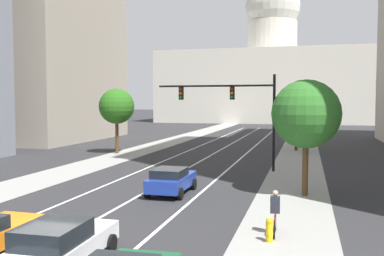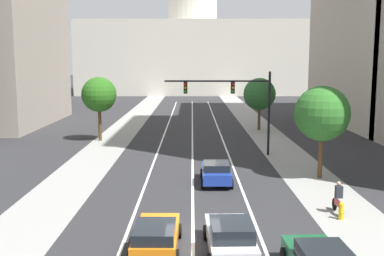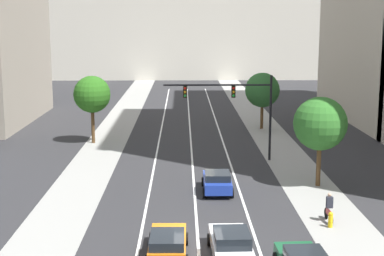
{
  "view_description": "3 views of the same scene",
  "coord_description": "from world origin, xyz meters",
  "px_view_note": "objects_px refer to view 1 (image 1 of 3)",
  "views": [
    {
      "loc": [
        8.72,
        -12.99,
        5.12
      ],
      "look_at": [
        -2.35,
        28.59,
        2.45
      ],
      "focal_mm": 40.43,
      "sensor_mm": 36.0,
      "label": 1
    },
    {
      "loc": [
        -0.04,
        -19.72,
        7.93
      ],
      "look_at": [
        0.11,
        27.1,
        1.1
      ],
      "focal_mm": 43.18,
      "sensor_mm": 36.0,
      "label": 2
    },
    {
      "loc": [
        -0.79,
        -28.33,
        11.41
      ],
      "look_at": [
        0.08,
        24.73,
        1.62
      ],
      "focal_mm": 54.58,
      "sensor_mm": 36.0,
      "label": 3
    }
  ],
  "objects_px": {
    "capitol_building": "(272,78)",
    "cyclist": "(275,213)",
    "car_white": "(60,244)",
    "street_tree_mid_left": "(117,106)",
    "car_blue": "(171,180)",
    "street_tree_mid_right": "(306,114)",
    "fire_hydrant": "(269,230)",
    "street_tree_near_right": "(297,111)",
    "traffic_signal_mast": "(236,104)"
  },
  "relations": [
    {
      "from": "street_tree_near_right",
      "to": "fire_hydrant",
      "type": "bearing_deg",
      "value": -90.4
    },
    {
      "from": "traffic_signal_mast",
      "to": "street_tree_near_right",
      "type": "distance_m",
      "value": 14.83
    },
    {
      "from": "capitol_building",
      "to": "fire_hydrant",
      "type": "distance_m",
      "value": 96.13
    },
    {
      "from": "street_tree_mid_right",
      "to": "street_tree_mid_left",
      "type": "bearing_deg",
      "value": 140.24
    },
    {
      "from": "capitol_building",
      "to": "street_tree_near_right",
      "type": "distance_m",
      "value": 65.72
    },
    {
      "from": "capitol_building",
      "to": "street_tree_mid_left",
      "type": "xyz_separation_m",
      "value": [
        -9.25,
        -72.02,
        -6.26
      ]
    },
    {
      "from": "car_blue",
      "to": "street_tree_mid_right",
      "type": "distance_m",
      "value": 8.16
    },
    {
      "from": "capitol_building",
      "to": "street_tree_mid_right",
      "type": "xyz_separation_m",
      "value": [
        8.68,
        -86.93,
        -6.45
      ]
    },
    {
      "from": "fire_hydrant",
      "to": "street_tree_mid_left",
      "type": "distance_m",
      "value": 28.94
    },
    {
      "from": "traffic_signal_mast",
      "to": "capitol_building",
      "type": "bearing_deg",
      "value": 92.65
    },
    {
      "from": "traffic_signal_mast",
      "to": "cyclist",
      "type": "height_order",
      "value": "traffic_signal_mast"
    },
    {
      "from": "car_white",
      "to": "traffic_signal_mast",
      "type": "relative_size",
      "value": 0.52
    },
    {
      "from": "street_tree_mid_right",
      "to": "street_tree_near_right",
      "type": "height_order",
      "value": "street_tree_mid_right"
    },
    {
      "from": "street_tree_mid_right",
      "to": "street_tree_near_right",
      "type": "relative_size",
      "value": 1.05
    },
    {
      "from": "capitol_building",
      "to": "traffic_signal_mast",
      "type": "distance_m",
      "value": 79.48
    },
    {
      "from": "fire_hydrant",
      "to": "cyclist",
      "type": "relative_size",
      "value": 0.53
    },
    {
      "from": "capitol_building",
      "to": "cyclist",
      "type": "distance_m",
      "value": 95.18
    },
    {
      "from": "capitol_building",
      "to": "street_tree_mid_left",
      "type": "distance_m",
      "value": 72.88
    },
    {
      "from": "cyclist",
      "to": "street_tree_near_right",
      "type": "height_order",
      "value": "street_tree_near_right"
    },
    {
      "from": "car_blue",
      "to": "street_tree_mid_right",
      "type": "height_order",
      "value": "street_tree_mid_right"
    },
    {
      "from": "car_white",
      "to": "capitol_building",
      "type": "bearing_deg",
      "value": -0.83
    },
    {
      "from": "car_white",
      "to": "traffic_signal_mast",
      "type": "bearing_deg",
      "value": -7.69
    },
    {
      "from": "traffic_signal_mast",
      "to": "fire_hydrant",
      "type": "relative_size",
      "value": 9.73
    },
    {
      "from": "capitol_building",
      "to": "street_tree_mid_right",
      "type": "distance_m",
      "value": 87.6
    },
    {
      "from": "capitol_building",
      "to": "car_white",
      "type": "bearing_deg",
      "value": -89.12
    },
    {
      "from": "traffic_signal_mast",
      "to": "street_tree_mid_right",
      "type": "bearing_deg",
      "value": -57.09
    },
    {
      "from": "capitol_building",
      "to": "cyclist",
      "type": "height_order",
      "value": "capitol_building"
    },
    {
      "from": "cyclist",
      "to": "street_tree_mid_right",
      "type": "height_order",
      "value": "street_tree_mid_right"
    },
    {
      "from": "car_blue",
      "to": "car_white",
      "type": "relative_size",
      "value": 0.88
    },
    {
      "from": "car_blue",
      "to": "street_tree_near_right",
      "type": "height_order",
      "value": "street_tree_near_right"
    },
    {
      "from": "fire_hydrant",
      "to": "street_tree_mid_left",
      "type": "height_order",
      "value": "street_tree_mid_left"
    },
    {
      "from": "fire_hydrant",
      "to": "street_tree_near_right",
      "type": "xyz_separation_m",
      "value": [
        0.21,
        30.35,
        3.69
      ]
    },
    {
      "from": "car_blue",
      "to": "cyclist",
      "type": "height_order",
      "value": "cyclist"
    },
    {
      "from": "car_blue",
      "to": "traffic_signal_mast",
      "type": "height_order",
      "value": "traffic_signal_mast"
    },
    {
      "from": "street_tree_mid_left",
      "to": "car_white",
      "type": "bearing_deg",
      "value": -68.58
    },
    {
      "from": "capitol_building",
      "to": "car_blue",
      "type": "bearing_deg",
      "value": -89.01
    },
    {
      "from": "traffic_signal_mast",
      "to": "street_tree_mid_left",
      "type": "relative_size",
      "value": 1.39
    },
    {
      "from": "traffic_signal_mast",
      "to": "street_tree_mid_right",
      "type": "distance_m",
      "value": 9.25
    },
    {
      "from": "fire_hydrant",
      "to": "street_tree_mid_right",
      "type": "height_order",
      "value": "street_tree_mid_right"
    },
    {
      "from": "car_blue",
      "to": "cyclist",
      "type": "bearing_deg",
      "value": -134.41
    },
    {
      "from": "street_tree_mid_right",
      "to": "street_tree_mid_left",
      "type": "xyz_separation_m",
      "value": [
        -17.93,
        14.92,
        0.19
      ]
    },
    {
      "from": "cyclist",
      "to": "street_tree_near_right",
      "type": "xyz_separation_m",
      "value": [
        0.08,
        29.43,
        3.3
      ]
    },
    {
      "from": "street_tree_mid_right",
      "to": "capitol_building",
      "type": "bearing_deg",
      "value": 95.7
    },
    {
      "from": "car_blue",
      "to": "street_tree_mid_left",
      "type": "bearing_deg",
      "value": 33.59
    },
    {
      "from": "car_white",
      "to": "street_tree_mid_left",
      "type": "height_order",
      "value": "street_tree_mid_left"
    },
    {
      "from": "capitol_building",
      "to": "street_tree_mid_left",
      "type": "height_order",
      "value": "capitol_building"
    },
    {
      "from": "capitol_building",
      "to": "car_blue",
      "type": "distance_m",
      "value": 88.94
    },
    {
      "from": "street_tree_mid_right",
      "to": "street_tree_mid_left",
      "type": "relative_size",
      "value": 0.99
    },
    {
      "from": "cyclist",
      "to": "capitol_building",
      "type": "bearing_deg",
      "value": 2.7
    },
    {
      "from": "street_tree_mid_left",
      "to": "street_tree_near_right",
      "type": "bearing_deg",
      "value": 22.74
    }
  ]
}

